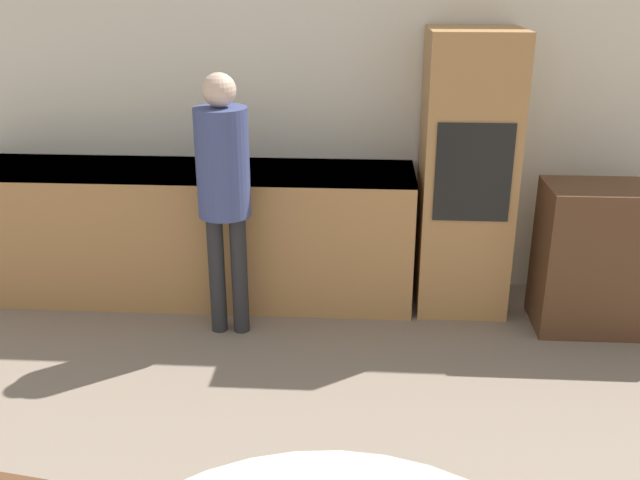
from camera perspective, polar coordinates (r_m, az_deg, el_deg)
wall_back at (r=4.85m, az=1.06°, el=11.12°), size 6.52×0.05×2.60m
kitchen_counter at (r=4.87m, az=-10.26°, el=0.67°), size 2.95×0.60×0.91m
oven_unit at (r=4.65m, az=11.60°, el=5.18°), size 0.57×0.59×1.79m
sideboard at (r=4.75m, az=23.22°, el=-1.39°), size 1.04×0.45×0.92m
person_standing at (r=4.17m, az=-7.74°, el=4.95°), size 0.31×0.31×1.59m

